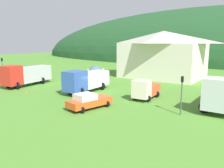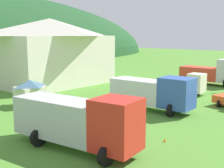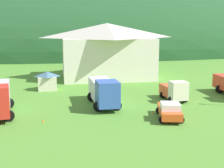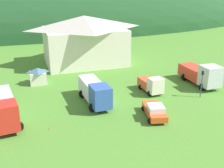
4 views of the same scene
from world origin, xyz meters
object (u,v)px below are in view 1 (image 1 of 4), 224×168
(traffic_light_east, at_px, (182,91))
(service_pickup_orange, at_px, (89,101))
(traffic_light_west, at_px, (2,67))
(depot_building, at_px, (163,54))
(traffic_cone_near_pickup, at_px, (95,103))
(tow_truck_silver, at_px, (222,93))
(crane_truck_red, at_px, (26,74))
(play_shed_cream, at_px, (96,72))
(box_truck_blue, at_px, (86,80))
(traffic_cone_mid_row, at_px, (26,93))
(light_truck_cream, at_px, (145,89))

(traffic_light_east, bearing_deg, service_pickup_orange, -157.98)
(traffic_light_west, bearing_deg, depot_building, 45.67)
(traffic_cone_near_pickup, bearing_deg, tow_truck_silver, 23.19)
(crane_truck_red, height_order, traffic_light_east, traffic_light_east)
(play_shed_cream, relative_size, traffic_light_west, 0.63)
(traffic_light_west, bearing_deg, crane_truck_red, 1.35)
(play_shed_cream, bearing_deg, tow_truck_silver, -19.52)
(box_truck_blue, distance_m, traffic_cone_mid_row, 8.31)
(play_shed_cream, xyz_separation_m, service_pickup_orange, (11.94, -15.76, -0.47))
(play_shed_cream, height_order, traffic_cone_near_pickup, play_shed_cream)
(box_truck_blue, xyz_separation_m, light_truck_cream, (8.53, 1.18, -0.49))
(light_truck_cream, relative_size, service_pickup_orange, 0.91)
(light_truck_cream, relative_size, traffic_light_west, 1.12)
(depot_building, xyz_separation_m, light_truck_cream, (5.41, -17.66, -3.36))
(depot_building, xyz_separation_m, play_shed_cream, (-9.47, -8.96, -3.28))
(play_shed_cream, distance_m, traffic_light_west, 16.22)
(traffic_light_west, bearing_deg, tow_truck_silver, 6.11)
(depot_building, bearing_deg, traffic_cone_near_pickup, -86.24)
(crane_truck_red, bearing_deg, depot_building, 138.63)
(tow_truck_silver, relative_size, service_pickup_orange, 1.53)
(crane_truck_red, height_order, light_truck_cream, crane_truck_red)
(service_pickup_orange, relative_size, traffic_light_west, 1.24)
(tow_truck_silver, bearing_deg, traffic_light_east, -35.71)
(light_truck_cream, relative_size, traffic_cone_near_pickup, 8.44)
(traffic_light_west, bearing_deg, play_shed_cream, 47.48)
(play_shed_cream, relative_size, traffic_light_east, 0.70)
(light_truck_cream, bearing_deg, play_shed_cream, -123.69)
(depot_building, bearing_deg, tow_truck_silver, -51.23)
(play_shed_cream, height_order, traffic_cone_mid_row, play_shed_cream)
(traffic_light_east, bearing_deg, play_shed_cream, 149.07)
(crane_truck_red, height_order, traffic_cone_near_pickup, crane_truck_red)
(service_pickup_orange, distance_m, traffic_cone_mid_row, 12.00)
(box_truck_blue, bearing_deg, depot_building, 167.92)
(play_shed_cream, distance_m, traffic_cone_near_pickup, 17.47)
(tow_truck_silver, height_order, traffic_light_east, traffic_light_east)
(depot_building, distance_m, play_shed_cream, 13.44)
(light_truck_cream, distance_m, service_pickup_orange, 7.66)
(depot_building, distance_m, box_truck_blue, 19.32)
(tow_truck_silver, relative_size, traffic_light_west, 1.89)
(service_pickup_orange, relative_size, traffic_cone_near_pickup, 9.29)
(box_truck_blue, bearing_deg, tow_truck_silver, 92.81)
(traffic_cone_near_pickup, bearing_deg, service_pickup_orange, -65.91)
(box_truck_blue, height_order, service_pickup_orange, box_truck_blue)
(tow_truck_silver, bearing_deg, crane_truck_red, -83.94)
(play_shed_cream, relative_size, box_truck_blue, 0.33)
(box_truck_blue, xyz_separation_m, traffic_cone_mid_row, (-6.36, -5.08, -1.71))
(crane_truck_red, height_order, box_truck_blue, crane_truck_red)
(box_truck_blue, height_order, traffic_light_west, traffic_light_west)
(crane_truck_red, xyz_separation_m, light_truck_cream, (19.39, 3.07, -0.59))
(crane_truck_red, distance_m, traffic_cone_near_pickup, 15.66)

